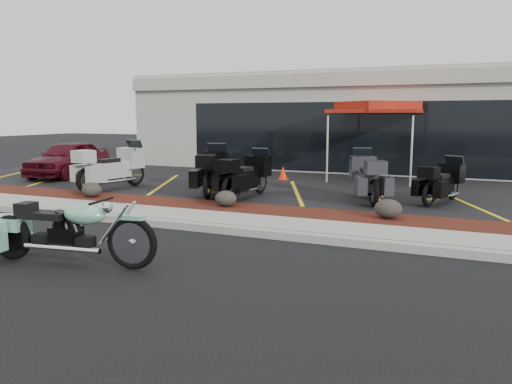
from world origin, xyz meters
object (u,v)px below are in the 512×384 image
at_px(traffic_cone, 283,173).
at_px(popup_canopy, 377,109).
at_px(parked_car, 68,158).
at_px(hero_cruiser, 132,235).
at_px(touring_white, 135,163).

distance_m(traffic_cone, popup_canopy, 3.77).
relative_size(parked_car, popup_canopy, 1.22).
height_order(hero_cruiser, touring_white, touring_white).
bearing_deg(popup_canopy, touring_white, -140.24).
xyz_separation_m(hero_cruiser, popup_canopy, (1.66, 11.13, 1.98)).
distance_m(parked_car, traffic_cone, 7.69).
bearing_deg(hero_cruiser, traffic_cone, 89.10).
relative_size(touring_white, parked_car, 0.65).
xyz_separation_m(hero_cruiser, parked_car, (-8.58, 7.83, 0.25)).
bearing_deg(popup_canopy, traffic_cone, -150.71).
relative_size(traffic_cone, popup_canopy, 0.15).
height_order(touring_white, parked_car, touring_white).
height_order(hero_cruiser, popup_canopy, popup_canopy).
relative_size(hero_cruiser, popup_canopy, 0.99).
bearing_deg(traffic_cone, parked_car, -164.46).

